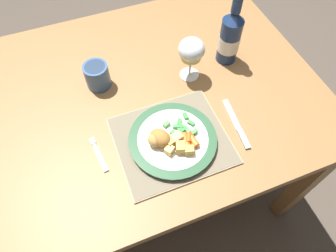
% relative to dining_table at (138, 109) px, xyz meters
% --- Properties ---
extents(ground_plane, '(6.00, 6.00, 0.00)m').
position_rel_dining_table_xyz_m(ground_plane, '(0.00, 0.00, -0.65)').
color(ground_plane, '#4C4238').
extents(dining_table, '(1.24, 0.91, 0.74)m').
position_rel_dining_table_xyz_m(dining_table, '(0.00, 0.00, 0.00)').
color(dining_table, olive).
rests_on(dining_table, ground).
extents(placemat, '(0.33, 0.29, 0.01)m').
position_rel_dining_table_xyz_m(placemat, '(0.05, -0.22, 0.10)').
color(placemat, gray).
rests_on(placemat, dining_table).
extents(dinner_plate, '(0.26, 0.26, 0.02)m').
position_rel_dining_table_xyz_m(dinner_plate, '(0.05, -0.22, 0.11)').
color(dinner_plate, white).
rests_on(dinner_plate, placemat).
extents(breaded_croquettes, '(0.08, 0.08, 0.05)m').
position_rel_dining_table_xyz_m(breaded_croquettes, '(0.01, -0.22, 0.14)').
color(breaded_croquettes, tan).
rests_on(breaded_croquettes, dinner_plate).
extents(green_beans_pile, '(0.10, 0.08, 0.02)m').
position_rel_dining_table_xyz_m(green_beans_pile, '(0.08, -0.20, 0.13)').
color(green_beans_pile, '#338438').
rests_on(green_beans_pile, dinner_plate).
extents(glazed_carrots, '(0.05, 0.05, 0.02)m').
position_rel_dining_table_xyz_m(glazed_carrots, '(0.09, -0.25, 0.13)').
color(glazed_carrots, '#CC5119').
rests_on(glazed_carrots, dinner_plate).
extents(fork, '(0.03, 0.13, 0.01)m').
position_rel_dining_table_xyz_m(fork, '(-0.17, -0.19, 0.09)').
color(fork, silver).
rests_on(fork, dining_table).
extents(table_knife, '(0.04, 0.19, 0.01)m').
position_rel_dining_table_xyz_m(table_knife, '(0.25, -0.25, 0.09)').
color(table_knife, silver).
rests_on(table_knife, dining_table).
extents(wine_glass, '(0.09, 0.09, 0.16)m').
position_rel_dining_table_xyz_m(wine_glass, '(0.20, 0.01, 0.20)').
color(wine_glass, silver).
rests_on(wine_glass, dining_table).
extents(bottle, '(0.07, 0.07, 0.26)m').
position_rel_dining_table_xyz_m(bottle, '(0.36, 0.04, 0.19)').
color(bottle, navy).
rests_on(bottle, dining_table).
extents(roast_potatoes, '(0.08, 0.08, 0.03)m').
position_rel_dining_table_xyz_m(roast_potatoes, '(0.05, -0.26, 0.13)').
color(roast_potatoes, '#E5BC66').
rests_on(roast_potatoes, dinner_plate).
extents(drinking_cup, '(0.08, 0.08, 0.09)m').
position_rel_dining_table_xyz_m(drinking_cup, '(-0.10, 0.08, 0.14)').
color(drinking_cup, '#385684').
rests_on(drinking_cup, dining_table).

